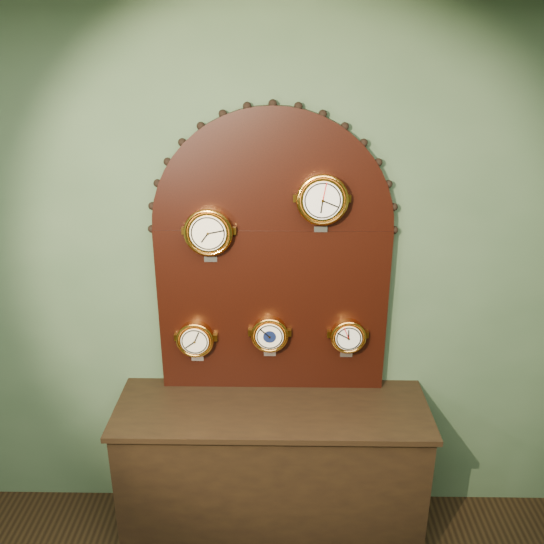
{
  "coord_description": "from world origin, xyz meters",
  "views": [
    {
      "loc": [
        0.04,
        -0.29,
        2.58
      ],
      "look_at": [
        0.0,
        2.25,
        1.58
      ],
      "focal_mm": 37.83,
      "sensor_mm": 36.0,
      "label": 1
    }
  ],
  "objects_px": {
    "hygrometer": "(195,339)",
    "barometer": "(270,334)",
    "roman_clock": "(209,232)",
    "tide_clock": "(348,336)",
    "display_board": "(273,249)",
    "arabic_clock": "(322,199)",
    "shop_counter": "(272,473)"
  },
  "relations": [
    {
      "from": "hygrometer",
      "to": "barometer",
      "type": "xyz_separation_m",
      "value": [
        0.39,
        -0.0,
        0.03
      ]
    },
    {
      "from": "roman_clock",
      "to": "barometer",
      "type": "xyz_separation_m",
      "value": [
        0.3,
        0.0,
        -0.56
      ]
    },
    {
      "from": "barometer",
      "to": "tide_clock",
      "type": "xyz_separation_m",
      "value": [
        0.41,
        0.0,
        -0.01
      ]
    },
    {
      "from": "hygrometer",
      "to": "tide_clock",
      "type": "bearing_deg",
      "value": 0.02
    },
    {
      "from": "display_board",
      "to": "arabic_clock",
      "type": "height_order",
      "value": "display_board"
    },
    {
      "from": "display_board",
      "to": "roman_clock",
      "type": "xyz_separation_m",
      "value": [
        -0.31,
        -0.07,
        0.11
      ]
    },
    {
      "from": "display_board",
      "to": "hygrometer",
      "type": "xyz_separation_m",
      "value": [
        -0.41,
        -0.07,
        -0.48
      ]
    },
    {
      "from": "arabic_clock",
      "to": "barometer",
      "type": "height_order",
      "value": "arabic_clock"
    },
    {
      "from": "roman_clock",
      "to": "tide_clock",
      "type": "distance_m",
      "value": 0.91
    },
    {
      "from": "shop_counter",
      "to": "roman_clock",
      "type": "height_order",
      "value": "roman_clock"
    },
    {
      "from": "display_board",
      "to": "barometer",
      "type": "xyz_separation_m",
      "value": [
        -0.01,
        -0.07,
        -0.45
      ]
    },
    {
      "from": "display_board",
      "to": "barometer",
      "type": "bearing_deg",
      "value": -102.11
    },
    {
      "from": "display_board",
      "to": "roman_clock",
      "type": "distance_m",
      "value": 0.34
    },
    {
      "from": "arabic_clock",
      "to": "tide_clock",
      "type": "xyz_separation_m",
      "value": [
        0.16,
        0.0,
        -0.73
      ]
    },
    {
      "from": "display_board",
      "to": "arabic_clock",
      "type": "distance_m",
      "value": 0.37
    },
    {
      "from": "display_board",
      "to": "hygrometer",
      "type": "height_order",
      "value": "display_board"
    },
    {
      "from": "display_board",
      "to": "arabic_clock",
      "type": "xyz_separation_m",
      "value": [
        0.24,
        -0.07,
        0.28
      ]
    },
    {
      "from": "shop_counter",
      "to": "barometer",
      "type": "distance_m",
      "value": 0.79
    },
    {
      "from": "arabic_clock",
      "to": "barometer",
      "type": "relative_size",
      "value": 1.21
    },
    {
      "from": "shop_counter",
      "to": "hygrometer",
      "type": "distance_m",
      "value": 0.86
    },
    {
      "from": "roman_clock",
      "to": "display_board",
      "type": "bearing_deg",
      "value": 12.09
    },
    {
      "from": "shop_counter",
      "to": "roman_clock",
      "type": "xyz_separation_m",
      "value": [
        -0.31,
        0.15,
        1.34
      ]
    },
    {
      "from": "barometer",
      "to": "roman_clock",
      "type": "bearing_deg",
      "value": -179.82
    },
    {
      "from": "shop_counter",
      "to": "arabic_clock",
      "type": "bearing_deg",
      "value": 32.75
    },
    {
      "from": "barometer",
      "to": "hygrometer",
      "type": "bearing_deg",
      "value": 179.98
    },
    {
      "from": "shop_counter",
      "to": "display_board",
      "type": "xyz_separation_m",
      "value": [
        0.0,
        0.22,
        1.23
      ]
    },
    {
      "from": "shop_counter",
      "to": "barometer",
      "type": "bearing_deg",
      "value": 95.25
    },
    {
      "from": "roman_clock",
      "to": "hygrometer",
      "type": "relative_size",
      "value": 1.16
    },
    {
      "from": "roman_clock",
      "to": "arabic_clock",
      "type": "bearing_deg",
      "value": -0.03
    },
    {
      "from": "shop_counter",
      "to": "display_board",
      "type": "distance_m",
      "value": 1.25
    },
    {
      "from": "shop_counter",
      "to": "roman_clock",
      "type": "relative_size",
      "value": 5.51
    },
    {
      "from": "arabic_clock",
      "to": "hygrometer",
      "type": "xyz_separation_m",
      "value": [
        -0.64,
        0.0,
        -0.76
      ]
    }
  ]
}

